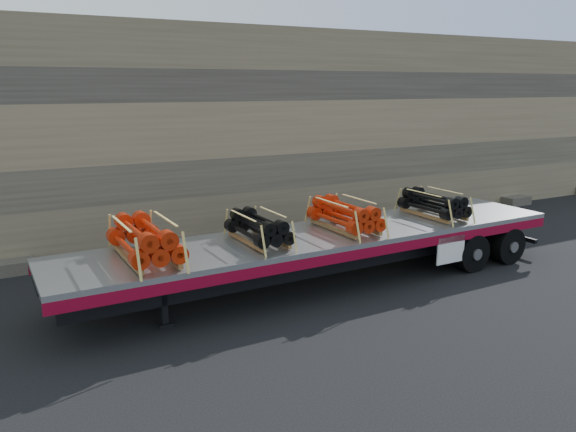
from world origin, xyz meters
name	(u,v)px	position (x,y,z in m)	size (l,w,h in m)	color
ground	(346,279)	(0.00, 0.00, 0.00)	(120.00, 120.00, 0.00)	black
rock_wall	(247,132)	(0.00, 6.50, 3.50)	(44.00, 3.00, 7.00)	#7A6B54
trailer	(324,258)	(-0.70, -0.02, 0.69)	(13.87, 2.67, 1.39)	#A6A8AD
bundle_front	(145,241)	(-5.36, -0.15, 1.80)	(1.17, 2.34, 0.83)	red
bundle_midfront	(258,229)	(-2.61, -0.07, 1.73)	(0.97, 1.94, 0.69)	black
bundle_midrear	(345,216)	(-0.07, 0.00, 1.76)	(1.06, 2.13, 0.75)	red
bundle_rear	(434,205)	(3.05, 0.09, 1.74)	(1.00, 2.00, 0.71)	black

